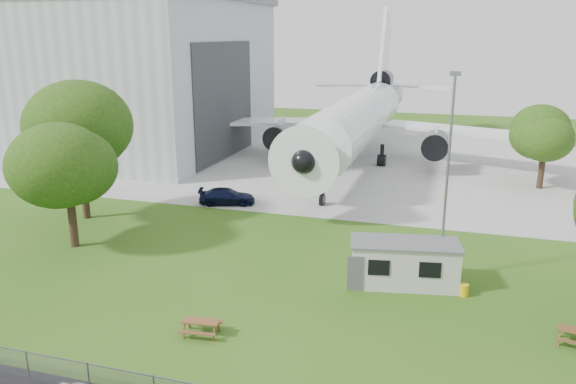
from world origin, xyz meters
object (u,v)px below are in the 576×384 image
(hangar, at_px, (81,72))
(site_cabin, at_px, (404,263))
(airliner, at_px, (359,116))
(picnic_west, at_px, (202,335))
(picnic_east, at_px, (576,345))

(hangar, distance_m, site_cabin, 54.82)
(airliner, height_order, picnic_west, airliner)
(site_cabin, distance_m, picnic_west, 12.41)
(hangar, xyz_separation_m, site_cabin, (44.19, -31.42, -8.09))
(airliner, relative_size, picnic_east, 26.52)
(hangar, bearing_deg, picnic_west, -48.56)
(hangar, height_order, airliner, hangar)
(hangar, xyz_separation_m, picnic_east, (52.65, -35.83, -9.41))
(hangar, relative_size, airliner, 0.90)
(hangar, xyz_separation_m, picnic_west, (35.40, -40.09, -9.41))
(site_cabin, relative_size, picnic_west, 3.86)
(airliner, bearing_deg, picnic_east, -64.95)
(hangar, distance_m, picnic_west, 54.30)
(hangar, xyz_separation_m, airliner, (35.97, -0.14, -4.14))
(hangar, relative_size, site_cabin, 6.20)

